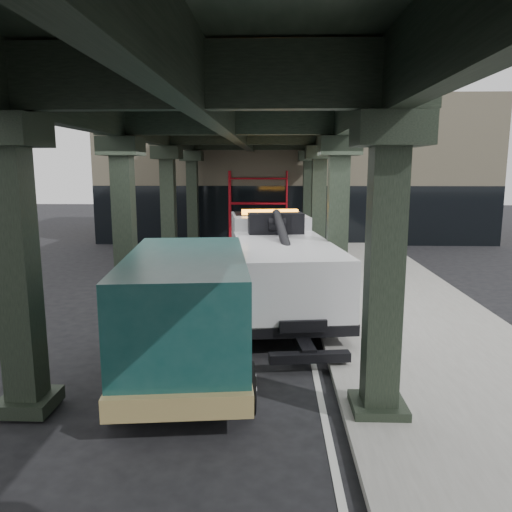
# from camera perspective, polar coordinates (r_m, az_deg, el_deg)

# --- Properties ---
(ground) EXTENTS (90.00, 90.00, 0.00)m
(ground) POSITION_cam_1_polar(r_m,az_deg,el_deg) (12.65, -1.82, -9.21)
(ground) COLOR black
(ground) RESTS_ON ground
(sidewalk) EXTENTS (5.00, 40.00, 0.15)m
(sidewalk) POSITION_cam_1_polar(r_m,az_deg,el_deg) (14.96, 16.29, -6.24)
(sidewalk) COLOR gray
(sidewalk) RESTS_ON ground
(lane_stripe) EXTENTS (0.12, 38.00, 0.01)m
(lane_stripe) POSITION_cam_1_polar(r_m,az_deg,el_deg) (14.55, 5.45, -6.62)
(lane_stripe) COLOR silver
(lane_stripe) RESTS_ON ground
(viaduct) EXTENTS (7.40, 32.00, 6.40)m
(viaduct) POSITION_cam_1_polar(r_m,az_deg,el_deg) (14.02, -3.08, 15.33)
(viaduct) COLOR black
(viaduct) RESTS_ON ground
(building) EXTENTS (22.00, 10.00, 8.00)m
(building) POSITION_cam_1_polar(r_m,az_deg,el_deg) (31.93, 4.21, 9.76)
(building) COLOR #C6B793
(building) RESTS_ON ground
(scaffolding) EXTENTS (3.08, 0.88, 4.00)m
(scaffolding) POSITION_cam_1_polar(r_m,az_deg,el_deg) (26.64, 0.26, 5.65)
(scaffolding) COLOR red
(scaffolding) RESTS_ON ground
(tow_truck) EXTENTS (3.52, 9.13, 2.92)m
(tow_truck) POSITION_cam_1_polar(r_m,az_deg,el_deg) (15.20, 2.42, -0.35)
(tow_truck) COLOR black
(tow_truck) RESTS_ON ground
(towed_van) EXTENTS (3.04, 6.39, 2.51)m
(towed_van) POSITION_cam_1_polar(r_m,az_deg,el_deg) (10.37, -7.78, -5.85)
(towed_van) COLOR #103936
(towed_van) RESTS_ON ground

